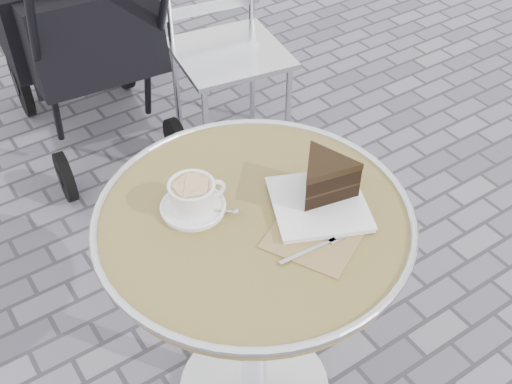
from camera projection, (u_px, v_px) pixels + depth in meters
cafe_table at (254, 265)px, 1.52m from camera, size 0.72×0.72×0.74m
cappuccino_set at (193, 198)px, 1.41m from camera, size 0.15×0.15×0.07m
cake_plate_set at (324, 184)px, 1.42m from camera, size 0.33×0.32×0.11m
bistro_chair at (219, 20)px, 2.45m from camera, size 0.47×0.47×0.90m
baby_stroller at (73, 21)px, 2.54m from camera, size 0.60×1.15×1.15m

